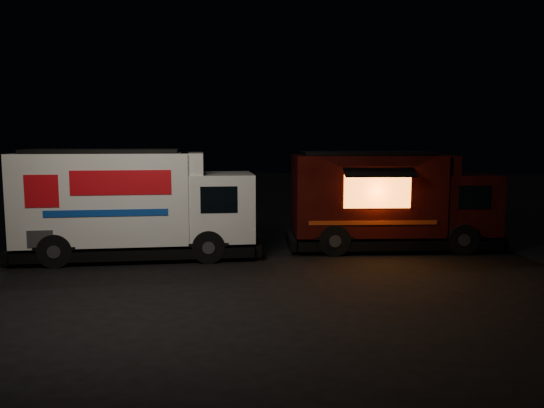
# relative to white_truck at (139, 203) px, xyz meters

# --- Properties ---
(ground) EXTENTS (80.00, 80.00, 0.00)m
(ground) POSITION_rel_white_truck_xyz_m (2.70, -1.21, -1.49)
(ground) COLOR black
(ground) RESTS_ON ground
(white_truck) EXTENTS (6.95, 3.87, 2.99)m
(white_truck) POSITION_rel_white_truck_xyz_m (0.00, 0.00, 0.00)
(white_truck) COLOR white
(white_truck) RESTS_ON ground
(red_truck) EXTENTS (6.53, 3.31, 2.90)m
(red_truck) POSITION_rel_white_truck_xyz_m (7.04, 2.15, -0.04)
(red_truck) COLOR #380D0A
(red_truck) RESTS_ON ground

